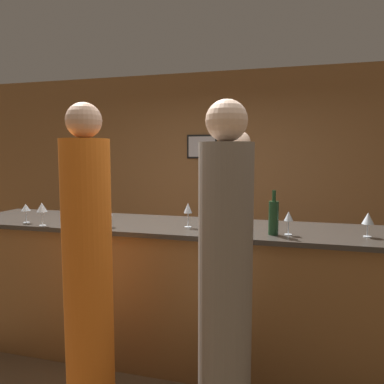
% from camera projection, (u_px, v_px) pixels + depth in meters
% --- Properties ---
extents(ground_plane, '(14.00, 14.00, 0.00)m').
position_uv_depth(ground_plane, '(168.00, 353.00, 3.09)').
color(ground_plane, '#4C3823').
extents(back_wall, '(8.00, 0.08, 2.80)m').
position_uv_depth(back_wall, '(225.00, 171.00, 5.36)').
color(back_wall, olive).
rests_on(back_wall, ground_plane).
extents(bar_counter, '(3.50, 0.77, 1.09)m').
position_uv_depth(bar_counter, '(168.00, 289.00, 3.04)').
color(bar_counter, brown).
rests_on(bar_counter, ground_plane).
extents(bartender, '(0.28, 0.28, 1.86)m').
position_uv_depth(bartender, '(238.00, 230.00, 3.73)').
color(bartender, '#1E234C').
rests_on(bartender, ground_plane).
extents(guest_0, '(0.30, 0.30, 1.93)m').
position_uv_depth(guest_0, '(225.00, 286.00, 2.05)').
color(guest_0, gray).
rests_on(guest_0, ground_plane).
extents(guest_1, '(0.29, 0.29, 1.94)m').
position_uv_depth(guest_1, '(88.00, 274.00, 2.25)').
color(guest_1, orange).
rests_on(guest_1, ground_plane).
extents(wine_bottle_0, '(0.07, 0.07, 0.31)m').
position_uv_depth(wine_bottle_0, '(274.00, 217.00, 2.57)').
color(wine_bottle_0, '#19381E').
rests_on(wine_bottle_0, bar_counter).
extents(wine_glass_0, '(0.07, 0.07, 0.15)m').
position_uv_depth(wine_glass_0, '(26.00, 208.00, 3.02)').
color(wine_glass_0, silver).
rests_on(wine_glass_0, bar_counter).
extents(wine_glass_1, '(0.06, 0.06, 0.19)m').
position_uv_depth(wine_glass_1, '(188.00, 209.00, 2.82)').
color(wine_glass_1, silver).
rests_on(wine_glass_1, bar_counter).
extents(wine_glass_2, '(0.08, 0.08, 0.17)m').
position_uv_depth(wine_glass_2, '(368.00, 219.00, 2.49)').
color(wine_glass_2, silver).
rests_on(wine_glass_2, bar_counter).
extents(wine_glass_3, '(0.08, 0.08, 0.18)m').
position_uv_depth(wine_glass_3, '(42.00, 208.00, 2.89)').
color(wine_glass_3, silver).
rests_on(wine_glass_3, bar_counter).
extents(wine_glass_4, '(0.06, 0.06, 0.16)m').
position_uv_depth(wine_glass_4, '(289.00, 217.00, 2.56)').
color(wine_glass_4, silver).
rests_on(wine_glass_4, bar_counter).
extents(wine_glass_5, '(0.06, 0.06, 0.15)m').
position_uv_depth(wine_glass_5, '(108.00, 212.00, 2.85)').
color(wine_glass_5, silver).
rests_on(wine_glass_5, bar_counter).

